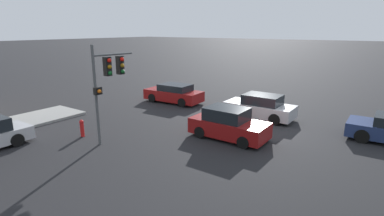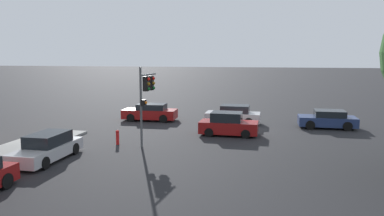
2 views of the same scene
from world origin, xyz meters
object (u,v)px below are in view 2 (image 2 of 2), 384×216
(crossing_car_0, at_px, (233,115))
(crossing_car_1, at_px, (228,125))
(crossing_car_2, at_px, (328,119))
(crossing_car_3, at_px, (150,112))
(parked_car_0, at_px, (47,148))
(fire_hydrant, at_px, (118,137))
(traffic_signal, at_px, (146,91))

(crossing_car_0, bearing_deg, crossing_car_1, 91.36)
(crossing_car_2, distance_m, crossing_car_3, 14.24)
(parked_car_0, bearing_deg, crossing_car_1, 133.47)
(crossing_car_0, height_order, crossing_car_2, crossing_car_0)
(crossing_car_0, relative_size, parked_car_0, 0.92)
(crossing_car_3, bearing_deg, fire_hydrant, 92.65)
(crossing_car_1, xyz_separation_m, crossing_car_2, (-7.09, -4.15, -0.08))
(crossing_car_1, bearing_deg, crossing_car_2, 30.79)
(crossing_car_3, bearing_deg, crossing_car_2, 176.05)
(traffic_signal, relative_size, crossing_car_2, 1.13)
(crossing_car_1, height_order, crossing_car_3, crossing_car_1)
(crossing_car_2, height_order, crossing_car_3, crossing_car_3)
(crossing_car_2, xyz_separation_m, fire_hydrant, (13.44, 8.38, -0.17))
(traffic_signal, xyz_separation_m, crossing_car_0, (-4.52, -8.04, -2.61))
(crossing_car_0, xyz_separation_m, crossing_car_3, (7.07, -0.16, -0.04))
(parked_car_0, bearing_deg, traffic_signal, 138.44)
(traffic_signal, height_order, crossing_car_3, traffic_signal)
(crossing_car_1, height_order, fire_hydrant, crossing_car_1)
(traffic_signal, xyz_separation_m, fire_hydrant, (1.75, 0.52, -2.84))
(crossing_car_0, distance_m, fire_hydrant, 10.62)
(crossing_car_0, height_order, parked_car_0, crossing_car_0)
(parked_car_0, distance_m, fire_hydrant, 4.60)
(crossing_car_0, height_order, crossing_car_3, crossing_car_0)
(crossing_car_0, relative_size, crossing_car_3, 0.94)
(crossing_car_2, relative_size, fire_hydrant, 4.62)
(crossing_car_2, bearing_deg, fire_hydrant, 31.06)
(crossing_car_3, xyz_separation_m, fire_hydrant, (-0.80, 8.72, -0.20))
(crossing_car_1, distance_m, crossing_car_3, 8.45)
(traffic_signal, distance_m, crossing_car_3, 8.99)
(crossing_car_2, distance_m, fire_hydrant, 15.84)
(parked_car_0, bearing_deg, crossing_car_3, 173.21)
(crossing_car_0, xyz_separation_m, parked_car_0, (8.48, 12.59, -0.05))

